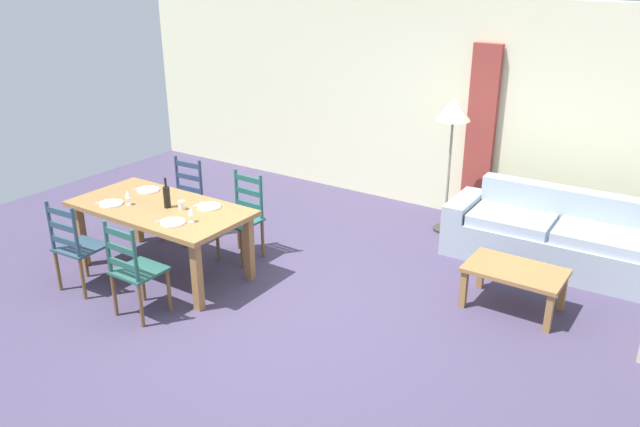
% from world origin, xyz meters
% --- Properties ---
extents(ground_plane, '(9.60, 9.60, 0.02)m').
position_xyz_m(ground_plane, '(0.00, 0.00, -0.01)').
color(ground_plane, '#433A55').
extents(wall_far, '(9.60, 0.16, 2.70)m').
position_xyz_m(wall_far, '(0.00, 3.30, 1.35)').
color(wall_far, beige).
rests_on(wall_far, ground_plane).
extents(curtain_panel_left, '(0.35, 0.08, 2.20)m').
position_xyz_m(curtain_panel_left, '(0.71, 3.16, 1.10)').
color(curtain_panel_left, '#983A31').
rests_on(curtain_panel_left, ground_plane).
extents(dining_table, '(1.90, 0.96, 0.75)m').
position_xyz_m(dining_table, '(-1.46, -0.08, 0.66)').
color(dining_table, olive).
rests_on(dining_table, ground_plane).
extents(dining_chair_near_left, '(0.44, 0.43, 0.96)m').
position_xyz_m(dining_chair_near_left, '(-1.87, -0.84, 0.48)').
color(dining_chair_near_left, '#2A4454').
rests_on(dining_chair_near_left, ground_plane).
extents(dining_chair_near_right, '(0.42, 0.40, 0.96)m').
position_xyz_m(dining_chair_near_right, '(-1.00, -0.86, 0.48)').
color(dining_chair_near_right, '#25554A').
rests_on(dining_chair_near_right, ground_plane).
extents(dining_chair_far_left, '(0.44, 0.43, 0.96)m').
position_xyz_m(dining_chair_far_left, '(-1.92, 0.69, 0.48)').
color(dining_chair_far_left, navy).
rests_on(dining_chair_far_left, ground_plane).
extents(dining_chair_far_right, '(0.43, 0.41, 0.96)m').
position_xyz_m(dining_chair_far_right, '(-1.01, 0.68, 0.48)').
color(dining_chair_far_right, '#225851').
rests_on(dining_chair_far_right, ground_plane).
extents(dinner_plate_near_left, '(0.24, 0.24, 0.02)m').
position_xyz_m(dinner_plate_near_left, '(-1.91, -0.33, 0.76)').
color(dinner_plate_near_left, white).
rests_on(dinner_plate_near_left, dining_table).
extents(fork_near_left, '(0.02, 0.17, 0.01)m').
position_xyz_m(fork_near_left, '(-2.06, -0.33, 0.75)').
color(fork_near_left, silver).
rests_on(fork_near_left, dining_table).
extents(dinner_plate_near_right, '(0.24, 0.24, 0.02)m').
position_xyz_m(dinner_plate_near_right, '(-1.01, -0.33, 0.76)').
color(dinner_plate_near_right, white).
rests_on(dinner_plate_near_right, dining_table).
extents(fork_near_right, '(0.02, 0.17, 0.01)m').
position_xyz_m(fork_near_right, '(-1.16, -0.33, 0.75)').
color(fork_near_right, silver).
rests_on(fork_near_right, dining_table).
extents(dinner_plate_far_left, '(0.24, 0.24, 0.02)m').
position_xyz_m(dinner_plate_far_left, '(-1.91, 0.17, 0.76)').
color(dinner_plate_far_left, white).
rests_on(dinner_plate_far_left, dining_table).
extents(fork_far_left, '(0.02, 0.17, 0.01)m').
position_xyz_m(fork_far_left, '(-2.06, 0.17, 0.75)').
color(fork_far_left, silver).
rests_on(fork_far_left, dining_table).
extents(dinner_plate_far_right, '(0.24, 0.24, 0.02)m').
position_xyz_m(dinner_plate_far_right, '(-1.01, 0.17, 0.76)').
color(dinner_plate_far_right, white).
rests_on(dinner_plate_far_right, dining_table).
extents(fork_far_right, '(0.03, 0.17, 0.01)m').
position_xyz_m(fork_far_right, '(-1.16, 0.17, 0.75)').
color(fork_far_right, silver).
rests_on(fork_far_right, dining_table).
extents(wine_bottle, '(0.07, 0.07, 0.32)m').
position_xyz_m(wine_bottle, '(-1.36, -0.06, 0.87)').
color(wine_bottle, black).
rests_on(wine_bottle, dining_table).
extents(wine_glass_near_left, '(0.06, 0.06, 0.16)m').
position_xyz_m(wine_glass_near_left, '(-1.75, -0.23, 0.86)').
color(wine_glass_near_left, white).
rests_on(wine_glass_near_left, dining_table).
extents(wine_glass_near_right, '(0.06, 0.06, 0.16)m').
position_xyz_m(wine_glass_near_right, '(-0.88, -0.21, 0.86)').
color(wine_glass_near_right, white).
rests_on(wine_glass_near_right, dining_table).
extents(coffee_cup_primary, '(0.07, 0.07, 0.09)m').
position_xyz_m(coffee_cup_primary, '(-1.20, -0.02, 0.80)').
color(coffee_cup_primary, silver).
rests_on(coffee_cup_primary, dining_table).
extents(couch, '(2.30, 0.87, 0.80)m').
position_xyz_m(couch, '(1.91, 2.43, 0.29)').
color(couch, '#9BA9B5').
rests_on(couch, ground_plane).
extents(coffee_table, '(0.90, 0.56, 0.42)m').
position_xyz_m(coffee_table, '(1.86, 1.22, 0.36)').
color(coffee_table, olive).
rests_on(coffee_table, ground_plane).
extents(standing_lamp, '(0.40, 0.40, 1.64)m').
position_xyz_m(standing_lamp, '(0.56, 2.62, 1.41)').
color(standing_lamp, '#332D28').
rests_on(standing_lamp, ground_plane).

